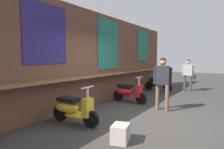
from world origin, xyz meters
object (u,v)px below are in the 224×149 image
shopper_passing (163,78)px  merchandise_crate (120,133)px  scooter_red (127,92)px  shopper_with_handbag (188,72)px  scooter_yellow (72,108)px  scooter_black (156,83)px

shopper_passing → merchandise_crate: (-2.69, -0.10, -0.85)m
scooter_red → shopper_with_handbag: size_ratio=0.89×
scooter_yellow → shopper_passing: (2.44, -1.46, 0.63)m
scooter_yellow → scooter_black: size_ratio=1.00×
shopper_with_handbag → merchandise_crate: (-6.91, -0.21, -0.78)m
scooter_yellow → scooter_black: bearing=86.7°
scooter_yellow → merchandise_crate: size_ratio=3.60×
scooter_yellow → scooter_red: (2.83, 0.00, 0.00)m
scooter_yellow → scooter_red: same height
shopper_passing → scooter_yellow: bearing=138.2°
scooter_red → shopper_with_handbag: bearing=74.0°
shopper_with_handbag → shopper_passing: 4.22m
scooter_black → shopper_with_handbag: bearing=31.8°
scooter_yellow → merchandise_crate: 1.59m
shopper_with_handbag → merchandise_crate: 6.95m
scooter_red → merchandise_crate: 3.46m
scooter_red → merchandise_crate: (-3.08, -1.55, -0.22)m
shopper_with_handbag → shopper_passing: size_ratio=0.95×
shopper_with_handbag → merchandise_crate: shopper_with_handbag is taller
shopper_passing → merchandise_crate: 2.82m
scooter_black → scooter_red: bearing=-89.5°
shopper_with_handbag → merchandise_crate: bearing=173.6°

